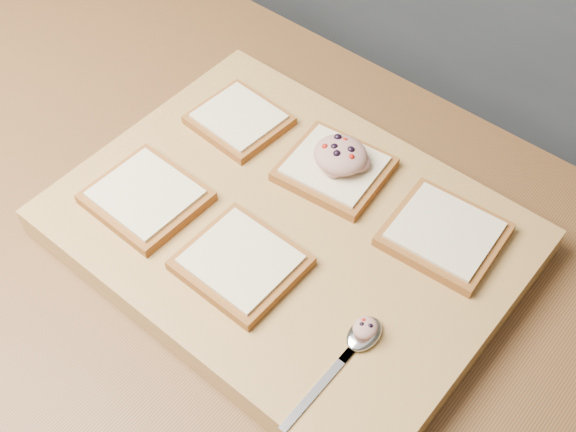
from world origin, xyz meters
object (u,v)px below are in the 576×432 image
(cutting_board, at_px, (288,232))
(spoon, at_px, (358,342))
(bread_far_center, at_px, (335,168))
(tuna_salad_dollop, at_px, (340,155))

(cutting_board, height_order, spoon, spoon)
(spoon, bearing_deg, cutting_board, 153.80)
(bread_far_center, relative_size, spoon, 0.85)
(bread_far_center, xyz_separation_m, tuna_salad_dollop, (0.00, 0.00, 0.03))
(cutting_board, distance_m, spoon, 0.18)
(bread_far_center, distance_m, tuna_salad_dollop, 0.03)
(bread_far_center, relative_size, tuna_salad_dollop, 2.00)
(cutting_board, bearing_deg, bread_far_center, 92.85)
(tuna_salad_dollop, bearing_deg, spoon, -48.14)
(cutting_board, relative_size, tuna_salad_dollop, 7.76)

